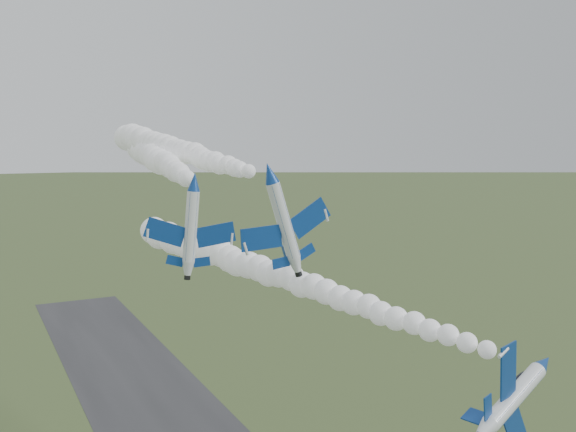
# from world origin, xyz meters

# --- Properties ---
(jet_lead) EXTENTS (5.23, 12.64, 10.13)m
(jet_lead) POSITION_xyz_m (15.74, -5.38, 29.88)
(jet_lead) COLOR white
(smoke_trail_jet_lead) EXTENTS (23.12, 65.93, 4.60)m
(smoke_trail_jet_lead) POSITION_xyz_m (6.16, 30.40, 32.21)
(smoke_trail_jet_lead) COLOR white
(jet_pair_left) EXTENTS (10.06, 11.87, 2.98)m
(jet_pair_left) POSITION_xyz_m (-7.18, 22.78, 45.21)
(jet_pair_left) COLOR white
(smoke_trail_jet_pair_left) EXTENTS (17.99, 65.38, 5.07)m
(smoke_trail_jet_pair_left) POSITION_xyz_m (-1.44, 57.95, 46.68)
(smoke_trail_jet_pair_left) COLOR white
(jet_pair_right) EXTENTS (11.46, 14.43, 4.62)m
(jet_pair_right) POSITION_xyz_m (2.19, 23.22, 45.97)
(jet_pair_right) COLOR white
(smoke_trail_jet_pair_right) EXTENTS (5.51, 66.89, 5.39)m
(smoke_trail_jet_pair_right) POSITION_xyz_m (1.96, 60.39, 48.18)
(smoke_trail_jet_pair_right) COLOR white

